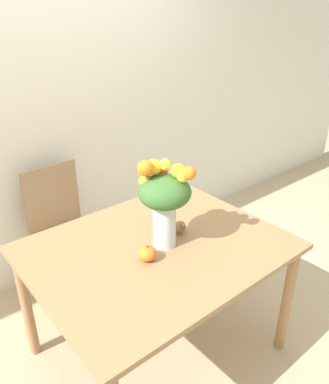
# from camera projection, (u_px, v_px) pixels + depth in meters

# --- Properties ---
(ground_plane) EXTENTS (12.00, 12.00, 0.00)m
(ground_plane) POSITION_uv_depth(u_px,v_px,m) (158.00, 348.00, 2.32)
(ground_plane) COLOR tan
(wall_back) EXTENTS (8.00, 0.06, 2.70)m
(wall_back) POSITION_uv_depth(u_px,v_px,m) (49.00, 99.00, 2.55)
(wall_back) COLOR silver
(wall_back) RESTS_ON ground_plane
(dining_table) EXTENTS (1.31, 1.05, 0.77)m
(dining_table) POSITION_uv_depth(u_px,v_px,m) (157.00, 260.00, 2.03)
(dining_table) COLOR #9E754C
(dining_table) RESTS_ON ground_plane
(flower_vase) EXTENTS (0.27, 0.29, 0.48)m
(flower_vase) POSITION_uv_depth(u_px,v_px,m) (164.00, 198.00, 1.88)
(flower_vase) COLOR silver
(flower_vase) RESTS_ON dining_table
(pumpkin) EXTENTS (0.09, 0.09, 0.09)m
(pumpkin) POSITION_uv_depth(u_px,v_px,m) (147.00, 253.00, 1.86)
(pumpkin) COLOR orange
(pumpkin) RESTS_ON dining_table
(turkey_figurine) EXTENTS (0.09, 0.12, 0.07)m
(turkey_figurine) POSITION_uv_depth(u_px,v_px,m) (177.00, 226.00, 2.10)
(turkey_figurine) COLOR #936642
(turkey_figurine) RESTS_ON dining_table
(dining_chair_near_window) EXTENTS (0.43, 0.43, 0.94)m
(dining_chair_near_window) POSITION_uv_depth(u_px,v_px,m) (64.00, 232.00, 2.65)
(dining_chair_near_window) COLOR #9E7A56
(dining_chair_near_window) RESTS_ON ground_plane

